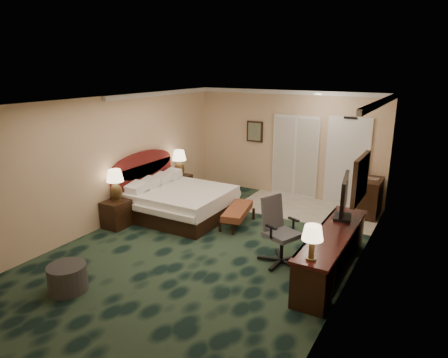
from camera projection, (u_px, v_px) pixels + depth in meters
The scene contains 25 objects.
floor at pixel (211, 248), 7.46m from camera, with size 5.00×7.50×0.00m, color black.
ceiling at pixel (209, 102), 6.72m from camera, with size 5.00×7.50×0.00m, color silver.
wall_back at pixel (287, 144), 10.22m from camera, with size 5.00×0.00×2.70m, color #D2B28A.
wall_front at pixel (11, 268), 3.96m from camera, with size 5.00×0.00×2.70m, color #D2B28A.
wall_left at pixel (108, 162), 8.28m from camera, with size 0.00×7.50×2.70m, color #D2B28A.
wall_right at pixel (354, 202), 5.89m from camera, with size 0.00×7.50×2.70m, color #D2B28A.
crown_molding at pixel (209, 105), 6.73m from camera, with size 5.00×7.50×0.10m, color white, non-canonical shape.
tile_patch at pixel (307, 209), 9.45m from camera, with size 3.20×1.70×0.01m, color #B5AFA1.
headboard at pixel (144, 181), 9.27m from camera, with size 0.12×2.00×1.40m, color #4A1309, non-canonical shape.
entry_door at pixel (347, 162), 9.53m from camera, with size 1.02×0.06×2.18m, color white.
closet_doors at pixel (295, 157), 10.15m from camera, with size 1.20×0.06×2.10m, color #B3B2A5.
wall_art at pixel (255, 132), 10.54m from camera, with size 0.45×0.06×0.55m, color #45695B.
wall_mirror at pixel (361, 179), 6.36m from camera, with size 0.05×0.95×0.75m, color white.
bed at pixel (182, 203), 8.93m from camera, with size 1.99×1.84×0.63m, color white.
nightstand_near at pixel (117, 214), 8.37m from camera, with size 0.45×0.52×0.57m, color black.
nightstand_far at pixel (180, 186), 10.25m from camera, with size 0.46×0.53×0.58m, color black.
lamp_near at pixel (116, 185), 8.25m from camera, with size 0.35×0.35×0.67m, color #32210C, non-canonical shape.
lamp_far at pixel (179, 163), 10.03m from camera, with size 0.36×0.36×0.67m, color #32210C, non-canonical shape.
bed_bench at pixel (237, 216), 8.47m from camera, with size 0.40×1.16×0.39m, color brown.
ottoman at pixel (68, 278), 6.00m from camera, with size 0.58×0.58×0.41m, color #2F2F2F.
desk at pixel (332, 253), 6.43m from camera, with size 0.55×2.56×0.74m, color black.
tv at pixel (344, 198), 6.79m from camera, with size 0.08×0.97×0.75m, color black.
desk_lamp at pixel (312, 243), 5.36m from camera, with size 0.29×0.29×0.51m, color #32210C, non-canonical shape.
desk_chair at pixel (282, 232), 6.75m from camera, with size 0.67×0.63×1.15m, color #4B4B4B, non-canonical shape.
minibar at pixel (370, 198), 8.95m from camera, with size 0.45×0.81×0.85m, color black.
Camera 1 is at (3.61, -5.79, 3.29)m, focal length 32.00 mm.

